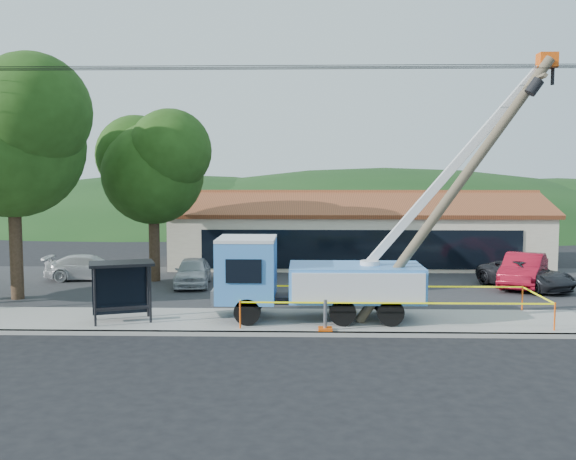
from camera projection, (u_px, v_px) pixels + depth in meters
The scene contains 18 objects.
ground at pixel (278, 353), 20.38m from camera, with size 120.00×120.00×0.00m, color black.
curb at pixel (281, 334), 22.46m from camera, with size 60.00×0.25×0.15m, color gray.
sidewalk at pixel (283, 321), 24.35m from camera, with size 60.00×4.00×0.15m, color gray.
parking_lot at pixel (288, 286), 32.32m from camera, with size 60.00×12.00×0.10m, color #28282B.
strip_mall at pixel (356, 235), 40.00m from camera, with size 22.50×8.53×4.67m.
tree_west_near at pixel (12, 131), 28.01m from camera, with size 7.56×6.72×10.80m.
tree_lot at pixel (153, 163), 32.97m from camera, with size 6.30×5.60×8.94m.
hill_west at pixel (171, 222), 75.55m from camera, with size 78.40×56.00×28.00m, color #133312.
hill_center at pixel (384, 223), 74.88m from camera, with size 89.60×64.00×32.00m, color #133312.
hill_east at pixel (556, 223), 74.34m from camera, with size 72.80×52.00×26.00m, color #133312.
utility_truck at pixel (314, 274), 24.36m from camera, with size 12.53×4.19×9.87m.
leaning_pole at pixel (462, 180), 23.37m from camera, with size 7.05×2.01×9.82m.
bus_shelter at pixel (122, 278), 24.09m from camera, with size 2.67×2.11×2.25m.
caution_tape at pixel (390, 299), 24.45m from camera, with size 11.21×3.45×1.00m.
car_silver at pixel (193, 288), 32.06m from camera, with size 1.67×4.14×1.41m, color silver.
car_red at pixel (523, 289), 31.74m from camera, with size 1.75×5.01×1.65m, color maroon.
car_white at pixel (90, 282), 33.85m from camera, with size 1.83×4.51×1.31m, color silver.
car_dark at pixel (525, 291), 31.21m from camera, with size 2.27×4.93×1.37m, color black.
Camera 1 is at (0.86, -19.94, 5.67)m, focal length 40.00 mm.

